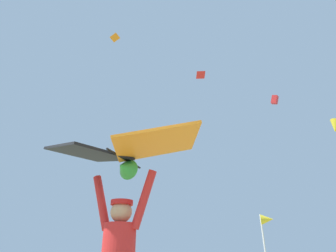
{
  "coord_description": "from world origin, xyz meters",
  "views": [
    {
      "loc": [
        1.75,
        -2.91,
        1.08
      ],
      "look_at": [
        0.23,
        1.25,
        3.16
      ],
      "focal_mm": 29.33,
      "sensor_mm": 36.0,
      "label": 1
    }
  ],
  "objects": [
    {
      "name": "held_stunt_kite",
      "position": [
        0.23,
        -0.3,
        2.14
      ],
      "size": [
        2.02,
        1.08,
        0.42
      ],
      "color": "black"
    },
    {
      "name": "distant_kite_red_mid_left",
      "position": [
        -2.39,
        16.88,
        15.5
      ],
      "size": [
        1.0,
        0.94,
        0.51
      ],
      "color": "red"
    },
    {
      "name": "distant_kite_red_high_left",
      "position": [
        3.92,
        26.17,
        16.85
      ],
      "size": [
        0.97,
        0.88,
        1.12
      ],
      "color": "red"
    },
    {
      "name": "distant_kite_orange_low_left",
      "position": [
        -8.43,
        12.04,
        17.49
      ],
      "size": [
        0.85,
        0.92,
        0.45
      ],
      "color": "orange"
    },
    {
      "name": "distant_kite_white_low_right",
      "position": [
        -11.69,
        25.14,
        6.24
      ],
      "size": [
        0.57,
        0.58,
        0.09
      ],
      "color": "white"
    },
    {
      "name": "marker_flag",
      "position": [
        1.6,
        4.32,
        1.7
      ],
      "size": [
        0.3,
        0.24,
        1.96
      ],
      "color": "silver",
      "rests_on": "ground"
    }
  ]
}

